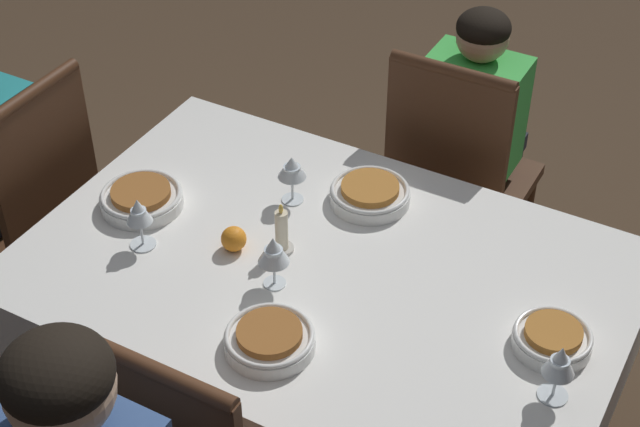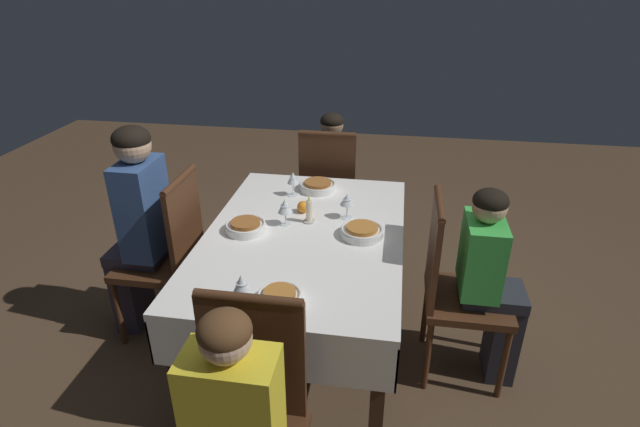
% 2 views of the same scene
% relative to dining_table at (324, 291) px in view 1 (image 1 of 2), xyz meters
% --- Properties ---
extents(dining_table, '(1.51, 1.01, 0.72)m').
position_rel_dining_table_xyz_m(dining_table, '(0.00, 0.00, 0.00)').
color(dining_table, white).
rests_on(dining_table, ground_plane).
extents(chair_east, '(0.42, 0.42, 0.99)m').
position_rel_dining_table_xyz_m(chair_east, '(1.02, 0.01, -0.11)').
color(chair_east, '#472816').
rests_on(chair_east, ground_plane).
extents(chair_south, '(0.42, 0.42, 0.99)m').
position_rel_dining_table_xyz_m(chair_south, '(-0.05, -0.77, -0.11)').
color(chair_south, '#472816').
rests_on(chair_south, ground_plane).
extents(person_child_green, '(0.30, 0.33, 1.05)m').
position_rel_dining_table_xyz_m(person_child_green, '(-0.05, -0.94, -0.06)').
color(person_child_green, '#282833').
rests_on(person_child_green, ground_plane).
extents(bowl_north, '(0.21, 0.21, 0.06)m').
position_rel_dining_table_xyz_m(bowl_north, '(-0.02, 0.30, 0.11)').
color(bowl_north, white).
rests_on(bowl_north, dining_table).
extents(wine_glass_north, '(0.08, 0.08, 0.15)m').
position_rel_dining_table_xyz_m(wine_glass_north, '(0.08, 0.11, 0.19)').
color(wine_glass_north, white).
rests_on(wine_glass_north, dining_table).
extents(bowl_east, '(0.22, 0.22, 0.06)m').
position_rel_dining_table_xyz_m(bowl_east, '(0.55, 0.02, 0.11)').
color(bowl_east, white).
rests_on(bowl_east, dining_table).
extents(wine_glass_east, '(0.07, 0.07, 0.15)m').
position_rel_dining_table_xyz_m(wine_glass_east, '(0.45, 0.15, 0.19)').
color(wine_glass_east, white).
rests_on(wine_glass_east, dining_table).
extents(bowl_west, '(0.18, 0.18, 0.06)m').
position_rel_dining_table_xyz_m(bowl_west, '(-0.59, -0.01, 0.11)').
color(bowl_west, white).
rests_on(bowl_west, dining_table).
extents(wine_glass_west, '(0.07, 0.07, 0.15)m').
position_rel_dining_table_xyz_m(wine_glass_west, '(-0.64, 0.13, 0.19)').
color(wine_glass_west, white).
rests_on(wine_glass_west, dining_table).
extents(bowl_south, '(0.22, 0.22, 0.06)m').
position_rel_dining_table_xyz_m(bowl_south, '(0.02, -0.30, 0.11)').
color(bowl_south, white).
rests_on(bowl_south, dining_table).
extents(wine_glass_south, '(0.08, 0.08, 0.14)m').
position_rel_dining_table_xyz_m(wine_glass_south, '(0.21, -0.20, 0.19)').
color(wine_glass_south, white).
rests_on(wine_glass_south, dining_table).
extents(candle_centerpiece, '(0.06, 0.06, 0.15)m').
position_rel_dining_table_xyz_m(candle_centerpiece, '(0.13, -0.01, 0.14)').
color(candle_centerpiece, beige).
rests_on(candle_centerpiece, dining_table).
extents(orange_fruit, '(0.07, 0.07, 0.07)m').
position_rel_dining_table_xyz_m(orange_fruit, '(0.24, 0.05, 0.12)').
color(orange_fruit, orange).
rests_on(orange_fruit, dining_table).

